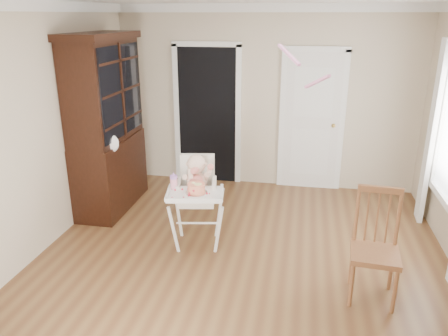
% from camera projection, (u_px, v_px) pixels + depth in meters
% --- Properties ---
extents(floor, '(5.00, 5.00, 0.00)m').
position_uv_depth(floor, '(239.00, 266.00, 4.69)').
color(floor, brown).
rests_on(floor, ground).
extents(wall_back, '(4.50, 0.00, 4.50)m').
position_uv_depth(wall_back, '(266.00, 99.00, 6.56)').
color(wall_back, beige).
rests_on(wall_back, floor).
extents(wall_left, '(0.00, 5.00, 5.00)m').
position_uv_depth(wall_left, '(32.00, 134.00, 4.63)').
color(wall_left, beige).
rests_on(wall_left, floor).
extents(crown_molding, '(4.50, 5.00, 0.12)m').
position_uv_depth(crown_molding, '(243.00, 4.00, 3.81)').
color(crown_molding, white).
rests_on(crown_molding, ceiling).
extents(doorway, '(1.06, 0.05, 2.22)m').
position_uv_depth(doorway, '(207.00, 113.00, 6.78)').
color(doorway, black).
rests_on(doorway, wall_back).
extents(closet_door, '(0.96, 0.09, 2.13)m').
position_uv_depth(closet_door, '(312.00, 123.00, 6.52)').
color(closet_door, white).
rests_on(closet_door, wall_back).
extents(high_chair, '(0.72, 0.85, 1.07)m').
position_uv_depth(high_chair, '(197.00, 192.00, 4.93)').
color(high_chair, white).
rests_on(high_chair, floor).
extents(baby, '(0.35, 0.26, 0.50)m').
position_uv_depth(baby, '(197.00, 177.00, 4.89)').
color(baby, beige).
rests_on(baby, high_chair).
extents(cake, '(0.24, 0.24, 0.11)m').
position_uv_depth(cake, '(196.00, 188.00, 4.65)').
color(cake, silver).
rests_on(cake, high_chair).
extents(sippy_cup, '(0.08, 0.08, 0.20)m').
position_uv_depth(sippy_cup, '(174.00, 182.00, 4.75)').
color(sippy_cup, pink).
rests_on(sippy_cup, high_chair).
extents(china_cabinet, '(0.62, 1.39, 2.34)m').
position_uv_depth(china_cabinet, '(107.00, 125.00, 5.78)').
color(china_cabinet, black).
rests_on(china_cabinet, floor).
extents(dining_chair, '(0.47, 0.47, 1.06)m').
position_uv_depth(dining_chair, '(375.00, 250.00, 4.04)').
color(dining_chair, brown).
rests_on(dining_chair, floor).
extents(streamer, '(0.23, 0.46, 0.15)m').
position_uv_depth(streamer, '(289.00, 54.00, 3.77)').
color(streamer, pink).
rests_on(streamer, ceiling).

